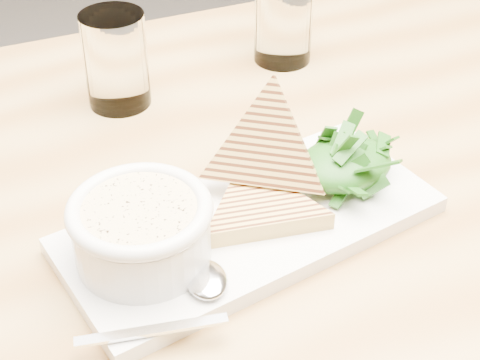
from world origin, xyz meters
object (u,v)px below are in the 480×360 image
soup_bowl (142,236)px  glass_far (283,19)px  platter (250,224)px  glass_near (116,60)px  table_top (306,182)px

soup_bowl → glass_far: (0.33, 0.29, 0.02)m
platter → soup_bowl: 0.12m
soup_bowl → glass_far: bearing=40.7°
soup_bowl → glass_far: 0.44m
glass_far → glass_near: bearing=179.0°
table_top → glass_far: (0.11, 0.23, 0.08)m
table_top → platter: size_ratio=3.49×
table_top → glass_near: glass_near is taller
platter → soup_bowl: size_ratio=3.00×
table_top → glass_far: glass_far is taller
soup_bowl → glass_far: size_ratio=1.04×
platter → glass_near: (-0.02, 0.29, 0.05)m
table_top → soup_bowl: 0.24m
platter → glass_near: 0.30m
platter → glass_far: 0.36m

